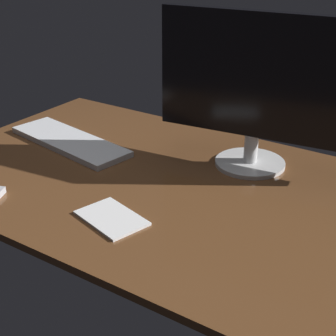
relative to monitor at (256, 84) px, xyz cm
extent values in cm
cube|color=brown|center=(-13.46, -22.53, -24.91)|extent=(140.00, 84.00, 2.00)
cylinder|color=silver|center=(0.00, 0.00, -23.32)|extent=(20.07, 20.07, 1.19)
cylinder|color=silver|center=(0.00, 0.00, -18.65)|extent=(3.92, 3.92, 8.13)
cube|color=black|center=(0.00, 0.00, 2.33)|extent=(55.07, 9.61, 33.84)
cube|color=silver|center=(-53.93, -17.37, -23.01)|extent=(45.51, 21.10, 1.81)
cube|color=silver|center=(-14.00, -45.64, -23.59)|extent=(18.80, 14.90, 0.65)
camera|label=1|loc=(55.79, -126.56, 40.18)|focal=55.87mm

